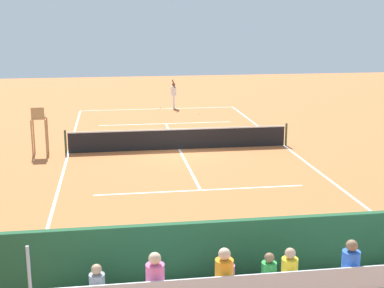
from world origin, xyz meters
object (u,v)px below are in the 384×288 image
umpire_chair (39,125)px  tennis_ball_near (199,114)px  tennis_net (179,139)px  tennis_player (174,93)px  equipment_bag (315,280)px  tennis_racket (159,109)px

umpire_chair → tennis_ball_near: 12.23m
tennis_net → tennis_player: size_ratio=5.35×
equipment_bag → tennis_racket: 24.47m
umpire_chair → tennis_racket: size_ratio=3.66×
tennis_player → tennis_ball_near: 2.95m
equipment_bag → tennis_player: size_ratio=0.47×
tennis_net → equipment_bag: tennis_net is taller
equipment_bag → tennis_racket: (1.37, -24.43, -0.16)m
equipment_bag → tennis_ball_near: (-0.90, -22.08, -0.15)m
tennis_racket → tennis_ball_near: bearing=134.0°
equipment_bag → tennis_player: tennis_player is taller
tennis_net → tennis_ball_near: bearing=-105.1°
umpire_chair → equipment_bag: bearing=119.7°
tennis_net → tennis_player: (-1.06, -11.15, 0.51)m
umpire_chair → tennis_racket: bearing=-119.6°
tennis_ball_near → equipment_bag: bearing=87.7°
umpire_chair → tennis_net: bearing=179.9°
tennis_net → tennis_player: bearing=-95.4°
tennis_ball_near → umpire_chair: bearing=45.4°
tennis_player → tennis_ball_near: bearing=117.3°
tennis_net → equipment_bag: bearing=96.1°
tennis_player → equipment_bag: bearing=90.9°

